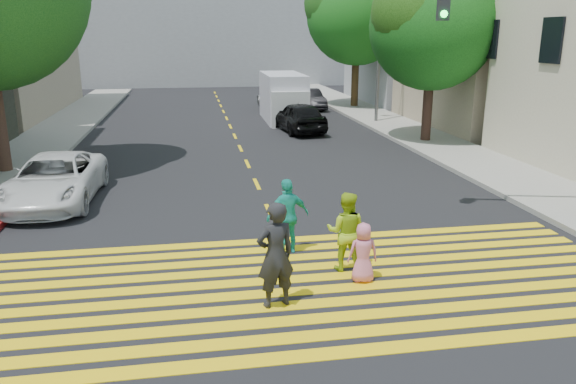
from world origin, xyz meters
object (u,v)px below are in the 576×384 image
object	(u,v)px
pedestrian_man	(275,255)
white_sedan	(55,180)
pedestrian_woman	(346,232)
traffic_signal	(561,57)
dark_car_near	(299,117)
tree_right_near	(434,19)
pedestrian_child	(363,253)
silver_car	(275,98)
pedestrian_extra	(288,216)
tree_right_far	(359,8)
white_van	(284,99)
dark_car_parked	(309,99)

from	to	relation	value
pedestrian_man	white_sedan	bearing A→B (deg)	-71.56
pedestrian_woman	traffic_signal	world-z (taller)	traffic_signal
dark_car_near	tree_right_near	bearing A→B (deg)	136.35
pedestrian_child	silver_car	bearing A→B (deg)	-91.07
pedestrian_extra	dark_car_near	world-z (taller)	pedestrian_extra
tree_right_far	silver_car	distance (m)	7.74
white_sedan	traffic_signal	size ratio (longest dim) A/B	0.77
dark_car_near	white_van	bearing A→B (deg)	-94.30
white_sedan	pedestrian_child	bearing A→B (deg)	-41.22
dark_car_parked	tree_right_far	bearing A→B (deg)	-0.63
tree_right_near	white_van	bearing A→B (deg)	124.72
tree_right_far	tree_right_near	bearing A→B (deg)	-91.73
pedestrian_man	tree_right_far	bearing A→B (deg)	-126.35
tree_right_far	pedestrian_child	bearing A→B (deg)	-106.09
dark_car_near	white_sedan	bearing A→B (deg)	42.67
silver_car	dark_car_near	bearing A→B (deg)	85.44
pedestrian_woman	white_sedan	world-z (taller)	pedestrian_woman
white_van	pedestrian_man	bearing A→B (deg)	-98.87
pedestrian_extra	dark_car_parked	xyz separation A→B (m)	(5.58, 24.21, -0.20)
tree_right_near	white_van	distance (m)	10.06
white_sedan	dark_car_near	world-z (taller)	dark_car_near
silver_car	white_sedan	bearing A→B (deg)	62.01
white_sedan	tree_right_near	bearing A→B (deg)	27.84
pedestrian_woman	dark_car_near	xyz separation A→B (m)	(2.26, 16.82, -0.08)
pedestrian_child	pedestrian_extra	world-z (taller)	pedestrian_extra
white_van	tree_right_near	bearing A→B (deg)	-54.45
dark_car_near	white_van	size ratio (longest dim) A/B	0.80
tree_right_far	traffic_signal	distance (m)	23.47
white_sedan	silver_car	distance (m)	22.51
traffic_signal	dark_car_near	bearing A→B (deg)	118.32
pedestrian_child	silver_car	xyz separation A→B (m)	(2.31, 27.11, 0.06)
pedestrian_extra	dark_car_parked	distance (m)	24.84
traffic_signal	dark_car_parked	bearing A→B (deg)	107.63
white_sedan	traffic_signal	bearing A→B (deg)	-14.82
pedestrian_woman	silver_car	world-z (taller)	pedestrian_woman
pedestrian_woman	silver_car	bearing A→B (deg)	-74.01
pedestrian_woman	pedestrian_child	xyz separation A→B (m)	(0.18, -0.62, -0.23)
pedestrian_extra	dark_car_near	bearing A→B (deg)	-115.43
pedestrian_woman	pedestrian_child	world-z (taller)	pedestrian_woman
pedestrian_man	pedestrian_woman	distance (m)	2.15
tree_right_far	white_sedan	size ratio (longest dim) A/B	1.89
pedestrian_extra	dark_car_parked	world-z (taller)	pedestrian_extra
silver_car	white_van	world-z (taller)	white_van
white_sedan	white_van	distance (m)	17.13
pedestrian_child	white_van	world-z (taller)	white_van
white_sedan	dark_car_parked	world-z (taller)	white_sedan
pedestrian_woman	traffic_signal	distance (m)	7.12
pedestrian_man	pedestrian_extra	size ratio (longest dim) A/B	1.15
tree_right_far	dark_car_near	distance (m)	11.65
tree_right_near	silver_car	size ratio (longest dim) A/B	1.73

